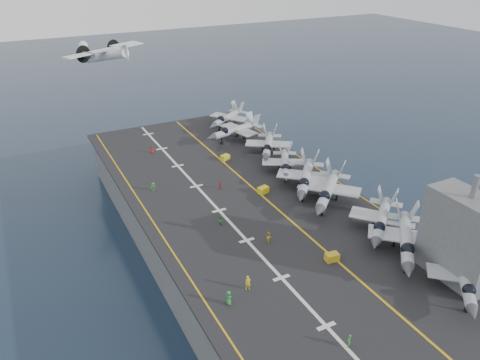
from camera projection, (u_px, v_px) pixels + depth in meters
name	position (u px, v px, depth m)	size (l,w,h in m)	color
ground	(250.00, 252.00, 85.70)	(500.00, 500.00, 0.00)	#142135
hull	(250.00, 229.00, 83.46)	(36.00, 90.00, 10.00)	#56595E
flight_deck	(250.00, 204.00, 81.12)	(38.00, 92.00, 0.40)	black
foul_line	(265.00, 199.00, 82.24)	(0.35, 90.00, 0.02)	gold
landing_centerline	(219.00, 210.00, 78.59)	(0.50, 90.00, 0.02)	silver
deck_edge_port	(156.00, 226.00, 74.12)	(0.25, 90.00, 0.02)	gold
deck_edge_stbd	(336.00, 181.00, 88.53)	(0.25, 90.00, 0.02)	gold
island_superstructure	(465.00, 228.00, 59.88)	(5.00, 10.00, 15.00)	#56595E
fighter_jet_0	(465.00, 277.00, 59.10)	(15.59, 15.93, 4.65)	#99A0A8
fighter_jet_1	(406.00, 238.00, 66.34)	(18.51, 18.84, 5.51)	#9CA1AB
fighter_jet_2	(382.00, 219.00, 71.35)	(17.63, 17.11, 5.13)	gray
fighter_jet_3	(328.00, 189.00, 79.64)	(19.00, 18.67, 5.55)	#8F979E
fighter_jet_4	(306.00, 176.00, 84.01)	(18.29, 18.90, 5.50)	gray
fighter_jet_5	(285.00, 163.00, 90.30)	(14.54, 16.12, 4.66)	#989FA8
fighter_jet_6	(268.00, 144.00, 98.27)	(16.07, 17.36, 5.02)	#9DA4AE
fighter_jet_7	(236.00, 129.00, 106.09)	(16.78, 13.21, 5.14)	#989DA6
fighter_jet_8	(227.00, 117.00, 113.94)	(17.14, 15.88, 4.95)	#939AA3
tow_cart_a	(332.00, 257.00, 65.91)	(2.02, 1.44, 1.13)	gold
tow_cart_b	(263.00, 190.00, 83.97)	(2.16, 1.67, 1.15)	yellow
tow_cart_c	(225.00, 157.00, 96.93)	(2.11, 1.73, 1.09)	gold
crew_0	(229.00, 298.00, 57.68)	(0.91, 1.26, 1.98)	#268C33
crew_1	(248.00, 283.00, 60.18)	(1.39, 1.08, 2.06)	gold
crew_2	(221.00, 220.00, 74.40)	(0.72, 1.01, 1.59)	green
crew_3	(153.00, 187.00, 84.63)	(1.05, 0.77, 1.63)	#228729
crew_4	(220.00, 185.00, 85.26)	(0.88, 1.10, 1.59)	#B21919
crew_5	(152.00, 149.00, 100.05)	(1.15, 0.99, 1.62)	#B21919
crew_6	(349.00, 341.00, 51.49)	(1.29, 1.22, 1.79)	#287D2F
crew_7	(269.00, 237.00, 69.90)	(0.85, 1.13, 1.73)	yellow
transport_plane	(106.00, 56.00, 115.79)	(27.88, 24.82, 5.48)	white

